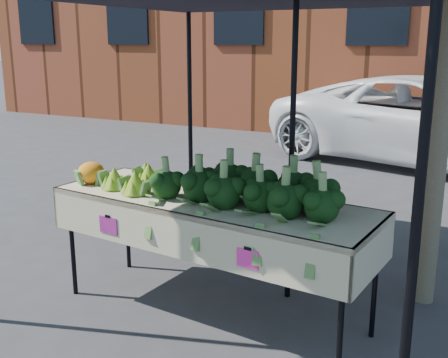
% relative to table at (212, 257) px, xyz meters
% --- Properties ---
extents(ground, '(90.00, 90.00, 0.00)m').
position_rel_table_xyz_m(ground, '(-0.11, -0.09, -0.45)').
color(ground, '#303033').
extents(table, '(2.46, 1.02, 0.90)m').
position_rel_table_xyz_m(table, '(0.00, 0.00, 0.00)').
color(table, '#BFB493').
rests_on(table, ground).
extents(canopy, '(3.16, 3.16, 2.74)m').
position_rel_table_xyz_m(canopy, '(0.05, 0.61, 0.92)').
color(canopy, black).
rests_on(canopy, ground).
extents(broccoli_heap, '(1.40, 0.60, 0.29)m').
position_rel_table_xyz_m(broccoli_heap, '(0.28, 0.03, 0.60)').
color(broccoli_heap, black).
rests_on(broccoli_heap, table).
extents(romanesco_cluster, '(0.45, 0.59, 0.22)m').
position_rel_table_xyz_m(romanesco_cluster, '(-0.66, 0.04, 0.56)').
color(romanesco_cluster, '#76A921').
rests_on(romanesco_cluster, table).
extents(cauliflower_pair, '(0.22, 0.22, 0.20)m').
position_rel_table_xyz_m(cauliflower_pair, '(-1.05, -0.05, 0.55)').
color(cauliflower_pair, orange).
rests_on(cauliflower_pair, table).
extents(vehicle, '(1.96, 2.65, 5.17)m').
position_rel_table_xyz_m(vehicle, '(0.71, 6.15, 2.13)').
color(vehicle, white).
rests_on(vehicle, ground).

